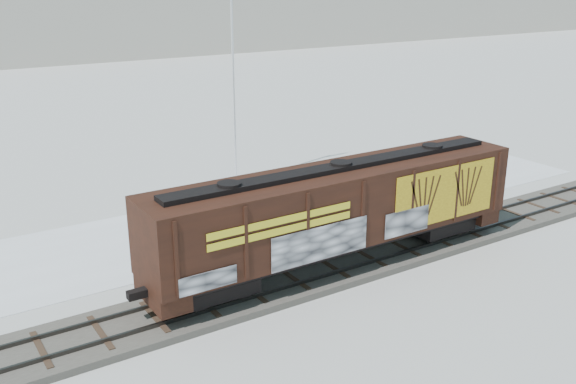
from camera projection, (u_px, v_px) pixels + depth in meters
ground at (366, 261)px, 28.69m from camera, size 500.00×500.00×0.00m
rail_track at (366, 258)px, 28.65m from camera, size 50.00×3.40×0.43m
parking_strip at (278, 212)px, 34.66m from camera, size 40.00×8.00×0.03m
hopper_railcar at (340, 208)px, 26.97m from camera, size 17.30×3.06×4.34m
flagpole at (236, 104)px, 38.02m from camera, size 2.30×0.90×13.01m
car_silver at (190, 230)px, 30.28m from camera, size 4.28×2.08×1.41m
car_white at (250, 209)px, 32.98m from camera, size 4.39×1.66×1.43m
car_dark at (394, 176)px, 38.77m from camera, size 4.51×2.76×1.22m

